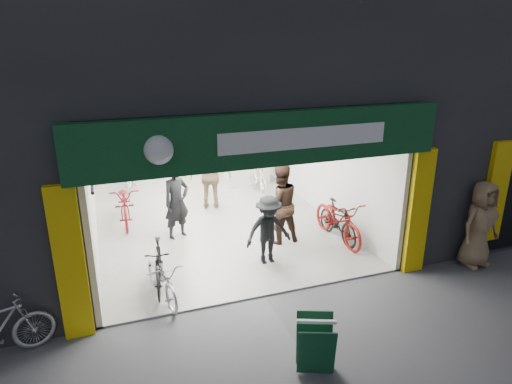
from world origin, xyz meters
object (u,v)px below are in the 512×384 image
bike_left_front (162,278)px  pedestrian_near (480,224)px  sandwich_board (315,344)px  bike_right_front (338,221)px

bike_left_front → pedestrian_near: 6.53m
bike_left_front → pedestrian_near: bearing=-18.3°
sandwich_board → bike_left_front: bearing=145.5°
bike_left_front → bike_right_front: size_ratio=0.99×
bike_left_front → bike_right_front: (4.30, 1.17, 0.06)m
sandwich_board → pedestrian_near: bearing=42.5°
bike_right_front → pedestrian_near: bearing=-46.4°
bike_right_front → sandwich_board: size_ratio=1.93×
bike_right_front → pedestrian_near: 3.02m
bike_left_front → bike_right_front: 4.46m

